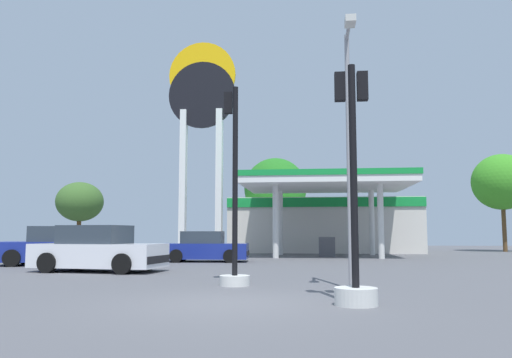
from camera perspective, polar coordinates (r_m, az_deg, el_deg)
ground_plane at (r=10.10m, az=-3.22°, el=-13.73°), size 90.00×90.00×0.00m
gas_station at (r=35.26m, az=7.64°, el=-4.68°), size 12.79×13.88×4.54m
station_pole_sign at (r=33.69m, az=-6.10°, el=7.12°), size 4.43×0.56×13.91m
car_0 at (r=23.09m, az=-21.61°, el=-7.15°), size 4.84×3.00×1.62m
car_1 at (r=18.73m, az=-17.26°, el=-7.68°), size 4.67×2.46×1.60m
car_2 at (r=24.02m, az=-5.72°, el=-7.70°), size 4.03×1.99×1.41m
traffic_signal_0 at (r=9.87m, az=10.99°, el=-5.36°), size 0.81×0.81×4.62m
traffic_signal_1 at (r=13.22m, az=-2.48°, el=-5.13°), size 0.77×0.77×5.21m
tree_0 at (r=44.05m, az=-19.17°, el=-2.44°), size 3.80×3.80×5.48m
tree_1 at (r=39.27m, az=2.18°, el=-1.11°), size 4.80×4.80×7.09m
tree_2 at (r=40.45m, az=25.88°, el=-0.31°), size 4.16×4.16×6.97m
corner_streetlamp at (r=12.60m, az=10.41°, el=5.48°), size 0.24×1.48×6.32m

